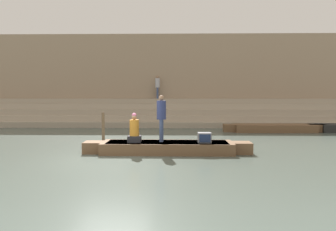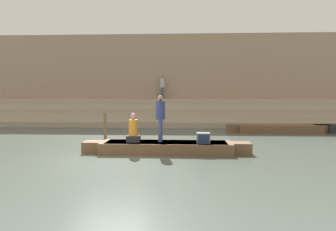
# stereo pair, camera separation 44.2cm
# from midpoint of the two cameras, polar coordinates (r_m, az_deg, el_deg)

# --- Properties ---
(ground_plane) EXTENTS (120.00, 120.00, 0.00)m
(ground_plane) POSITION_cam_midpoint_polar(r_m,az_deg,el_deg) (11.39, -10.75, -7.44)
(ground_plane) COLOR #47544C
(ghat_steps) EXTENTS (36.00, 2.92, 1.81)m
(ghat_steps) POSITION_cam_midpoint_polar(r_m,az_deg,el_deg) (22.56, -4.70, -0.01)
(ghat_steps) COLOR tan
(ghat_steps) RESTS_ON ground
(back_wall) EXTENTS (34.20, 1.28, 6.40)m
(back_wall) POSITION_cam_midpoint_polar(r_m,az_deg,el_deg) (24.18, -4.32, 6.22)
(back_wall) COLOR tan
(back_wall) RESTS_ON ground
(rowboat_main) EXTENTS (6.21, 1.40, 0.42)m
(rowboat_main) POSITION_cam_midpoint_polar(r_m,az_deg,el_deg) (12.22, -1.17, -5.52)
(rowboat_main) COLOR brown
(rowboat_main) RESTS_ON ground
(person_standing) EXTENTS (0.35, 0.35, 1.73)m
(person_standing) POSITION_cam_midpoint_polar(r_m,az_deg,el_deg) (12.18, -2.20, 0.08)
(person_standing) COLOR #3D4C75
(person_standing) RESTS_ON rowboat_main
(person_rowing) EXTENTS (0.49, 0.38, 1.09)m
(person_rowing) POSITION_cam_midpoint_polar(r_m,az_deg,el_deg) (12.12, -6.92, -2.63)
(person_rowing) COLOR #28282D
(person_rowing) RESTS_ON rowboat_main
(tv_set) EXTENTS (0.48, 0.40, 0.37)m
(tv_set) POSITION_cam_midpoint_polar(r_m,az_deg,el_deg) (12.03, 5.32, -3.87)
(tv_set) COLOR slate
(tv_set) RESTS_ON rowboat_main
(moored_boat_shore) EXTENTS (5.81, 1.27, 0.43)m
(moored_boat_shore) POSITION_cam_midpoint_polar(r_m,az_deg,el_deg) (19.64, 17.42, -2.06)
(moored_boat_shore) COLOR brown
(moored_boat_shore) RESTS_ON ground
(mooring_post) EXTENTS (0.14, 0.14, 1.31)m
(mooring_post) POSITION_cam_midpoint_polar(r_m,az_deg,el_deg) (15.92, -12.01, -1.81)
(mooring_post) COLOR brown
(mooring_post) RESTS_ON ground
(person_on_steps) EXTENTS (0.33, 0.33, 1.63)m
(person_on_steps) POSITION_cam_midpoint_polar(r_m,az_deg,el_deg) (23.21, -2.39, 5.26)
(person_on_steps) COLOR #3D4C75
(person_on_steps) RESTS_ON ghat_steps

